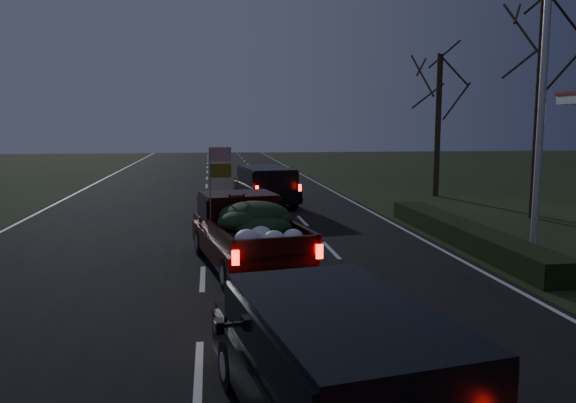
{
  "coord_description": "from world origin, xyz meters",
  "views": [
    {
      "loc": [
        0.22,
        -12.84,
        3.57
      ],
      "look_at": [
        2.5,
        3.56,
        1.3
      ],
      "focal_mm": 35.0,
      "sensor_mm": 36.0,
      "label": 1
    }
  ],
  "objects_px": {
    "light_pole": "(545,55)",
    "lead_suv": "(266,182)",
    "pickup_truck": "(247,228)",
    "rear_suv": "(337,358)"
  },
  "relations": [
    {
      "from": "light_pole",
      "to": "lead_suv",
      "type": "bearing_deg",
      "value": 124.63
    },
    {
      "from": "lead_suv",
      "to": "rear_suv",
      "type": "bearing_deg",
      "value": -101.06
    },
    {
      "from": "pickup_truck",
      "to": "rear_suv",
      "type": "distance_m",
      "value": 7.99
    },
    {
      "from": "light_pole",
      "to": "lead_suv",
      "type": "relative_size",
      "value": 1.82
    },
    {
      "from": "pickup_truck",
      "to": "lead_suv",
      "type": "bearing_deg",
      "value": 71.85
    },
    {
      "from": "lead_suv",
      "to": "rear_suv",
      "type": "distance_m",
      "value": 18.98
    },
    {
      "from": "rear_suv",
      "to": "light_pole",
      "type": "bearing_deg",
      "value": 38.74
    },
    {
      "from": "light_pole",
      "to": "lead_suv",
      "type": "xyz_separation_m",
      "value": [
        -6.83,
        9.89,
        -4.44
      ]
    },
    {
      "from": "light_pole",
      "to": "pickup_truck",
      "type": "height_order",
      "value": "light_pole"
    },
    {
      "from": "pickup_truck",
      "to": "rear_suv",
      "type": "xyz_separation_m",
      "value": [
        0.48,
        -7.97,
        -0.01
      ]
    }
  ]
}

